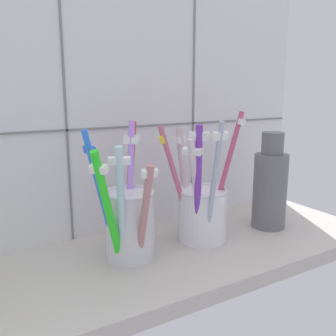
# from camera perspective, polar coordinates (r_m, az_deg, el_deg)

# --- Properties ---
(counter_slab) EXTENTS (0.64, 0.22, 0.02)m
(counter_slab) POSITION_cam_1_polar(r_m,az_deg,el_deg) (0.53, 0.67, -13.60)
(counter_slab) COLOR #BCB7AD
(counter_slab) RESTS_ON ground
(tile_wall_back) EXTENTS (0.64, 0.02, 0.45)m
(tile_wall_back) POSITION_cam_1_polar(r_m,az_deg,el_deg) (0.58, -5.54, 10.68)
(tile_wall_back) COLOR white
(tile_wall_back) RESTS_ON ground
(toothbrush_cup_left) EXTENTS (0.11, 0.14, 0.18)m
(toothbrush_cup_left) POSITION_cam_1_polar(r_m,az_deg,el_deg) (0.49, -6.14, -7.76)
(toothbrush_cup_left) COLOR silver
(toothbrush_cup_left) RESTS_ON counter_slab
(toothbrush_cup_right) EXTENTS (0.12, 0.11, 0.19)m
(toothbrush_cup_right) POSITION_cam_1_polar(r_m,az_deg,el_deg) (0.54, 5.19, -6.14)
(toothbrush_cup_right) COLOR white
(toothbrush_cup_right) RESTS_ON counter_slab
(ceramic_vase) EXTENTS (0.05, 0.05, 0.15)m
(ceramic_vase) POSITION_cam_1_polar(r_m,az_deg,el_deg) (0.61, 15.55, -2.71)
(ceramic_vase) COLOR slate
(ceramic_vase) RESTS_ON counter_slab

